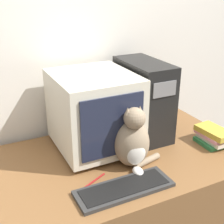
# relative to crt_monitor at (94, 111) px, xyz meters

# --- Properties ---
(wall_back) EXTENTS (7.00, 0.05, 2.50)m
(wall_back) POSITION_rel_crt_monitor_xyz_m (0.06, 0.33, 0.30)
(wall_back) COLOR silver
(wall_back) RESTS_ON ground_plane
(desk) EXTENTS (1.47, 0.84, 0.72)m
(desk) POSITION_rel_crt_monitor_xyz_m (0.06, -0.16, -0.59)
(desk) COLOR brown
(desk) RESTS_ON ground_plane
(crt_monitor) EXTENTS (0.42, 0.47, 0.44)m
(crt_monitor) POSITION_rel_crt_monitor_xyz_m (0.00, 0.00, 0.00)
(crt_monitor) COLOR beige
(crt_monitor) RESTS_ON desk
(computer_tower) EXTENTS (0.21, 0.42, 0.46)m
(computer_tower) POSITION_rel_crt_monitor_xyz_m (0.33, 0.03, 0.01)
(computer_tower) COLOR black
(computer_tower) RESTS_ON desk
(keyboard) EXTENTS (0.46, 0.16, 0.02)m
(keyboard) POSITION_rel_crt_monitor_xyz_m (-0.04, -0.43, -0.22)
(keyboard) COLOR #2D2D2D
(keyboard) RESTS_ON desk
(cat) EXTENTS (0.27, 0.24, 0.34)m
(cat) POSITION_rel_crt_monitor_xyz_m (0.10, -0.26, -0.08)
(cat) COLOR gray
(cat) RESTS_ON desk
(book_stack) EXTENTS (0.16, 0.22, 0.10)m
(book_stack) POSITION_rel_crt_monitor_xyz_m (0.64, -0.27, -0.18)
(book_stack) COLOR #28703D
(book_stack) RESTS_ON desk
(pen) EXTENTS (0.13, 0.07, 0.01)m
(pen) POSITION_rel_crt_monitor_xyz_m (-0.13, -0.31, -0.22)
(pen) COLOR maroon
(pen) RESTS_ON desk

